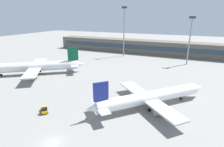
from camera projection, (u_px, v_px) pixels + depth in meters
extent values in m
plane|color=gray|center=(121.00, 82.00, 72.99)|extent=(400.00, 400.00, 0.00)
cube|color=#5B564C|center=(153.00, 47.00, 125.16)|extent=(144.26, 12.00, 9.00)
cube|color=#263847|center=(151.00, 48.00, 119.75)|extent=(137.04, 0.16, 2.80)
cylinder|color=white|center=(151.00, 97.00, 52.34)|extent=(25.23, 26.44, 3.49)
cone|color=white|center=(197.00, 88.00, 59.03)|extent=(5.05, 5.07, 3.32)
cone|color=white|center=(91.00, 109.00, 45.71)|extent=(4.17, 4.21, 2.44)
cube|color=navy|center=(101.00, 92.00, 45.43)|extent=(3.01, 3.17, 5.05)
cube|color=silver|center=(100.00, 106.00, 46.58)|extent=(8.44, 8.17, 0.22)
cube|color=silver|center=(148.00, 98.00, 52.09)|extent=(23.07, 22.11, 0.46)
cylinder|color=gray|center=(159.00, 111.00, 47.65)|extent=(3.35, 3.40, 1.84)
cylinder|color=gray|center=(138.00, 95.00, 57.32)|extent=(3.35, 3.40, 1.84)
cylinder|color=black|center=(181.00, 98.00, 57.41)|extent=(0.90, 0.92, 0.92)
cylinder|color=black|center=(149.00, 110.00, 50.35)|extent=(0.90, 0.92, 0.92)
cylinder|color=black|center=(140.00, 103.00, 54.54)|extent=(0.90, 0.92, 0.92)
cylinder|color=silver|center=(33.00, 67.00, 81.37)|extent=(34.03, 26.11, 4.11)
cone|color=silver|center=(81.00, 64.00, 85.53)|extent=(5.02, 4.74, 2.88)
cube|color=#0C5933|center=(73.00, 54.00, 83.35)|extent=(4.09, 3.10, 5.95)
cube|color=silver|center=(74.00, 64.00, 84.88)|extent=(8.79, 10.56, 0.26)
cube|color=silver|center=(36.00, 67.00, 81.68)|extent=(23.20, 29.39, 0.54)
cylinder|color=gray|center=(39.00, 67.00, 88.20)|extent=(4.08, 3.78, 2.17)
cylinder|color=gray|center=(33.00, 75.00, 76.10)|extent=(4.08, 3.78, 2.17)
cylinder|color=black|center=(1.00, 75.00, 79.61)|extent=(1.13, 0.98, 1.08)
cylinder|color=black|center=(40.00, 71.00, 85.34)|extent=(1.13, 0.98, 1.08)
cylinder|color=black|center=(38.00, 75.00, 80.10)|extent=(1.13, 0.98, 1.08)
cube|color=#F2B20C|center=(44.00, 110.00, 50.00)|extent=(3.67, 3.53, 0.60)
cube|color=black|center=(44.00, 109.00, 49.02)|extent=(1.76, 1.78, 0.90)
cylinder|color=black|center=(42.00, 113.00, 48.75)|extent=(0.69, 0.66, 0.70)
cylinder|color=black|center=(48.00, 112.00, 49.35)|extent=(0.69, 0.66, 0.70)
cylinder|color=black|center=(41.00, 109.00, 50.84)|extent=(0.69, 0.66, 0.70)
cylinder|color=black|center=(47.00, 108.00, 51.44)|extent=(0.69, 0.66, 0.70)
cylinder|color=gray|center=(124.00, 33.00, 114.99)|extent=(0.70, 0.70, 29.60)
cube|color=#333338|center=(124.00, 7.00, 110.27)|extent=(3.20, 0.80, 1.20)
cylinder|color=gray|center=(189.00, 42.00, 95.38)|extent=(0.70, 0.70, 23.99)
cube|color=#333338|center=(193.00, 17.00, 91.52)|extent=(3.20, 0.80, 1.20)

